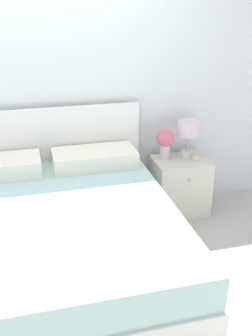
# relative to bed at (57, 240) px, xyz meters

# --- Properties ---
(ground_plane) EXTENTS (12.00, 12.00, 0.00)m
(ground_plane) POSITION_rel_bed_xyz_m (0.00, 0.90, -0.32)
(ground_plane) COLOR #BCB7B2
(wall_back) EXTENTS (8.00, 0.06, 2.60)m
(wall_back) POSITION_rel_bed_xyz_m (0.00, 0.97, 0.98)
(wall_back) COLOR white
(wall_back) RESTS_ON ground_plane
(bed) EXTENTS (1.74, 1.93, 1.09)m
(bed) POSITION_rel_bed_xyz_m (0.00, 0.00, 0.00)
(bed) COLOR white
(bed) RESTS_ON ground_plane
(nightstand) EXTENTS (0.51, 0.41, 0.56)m
(nightstand) POSITION_rel_bed_xyz_m (1.24, 0.69, -0.04)
(nightstand) COLOR silver
(nightstand) RESTS_ON ground_plane
(table_lamp) EXTENTS (0.20, 0.20, 0.35)m
(table_lamp) POSITION_rel_bed_xyz_m (1.32, 0.75, 0.48)
(table_lamp) COLOR white
(table_lamp) RESTS_ON nightstand
(flower_vase) EXTENTS (0.17, 0.17, 0.29)m
(flower_vase) POSITION_rel_bed_xyz_m (1.10, 0.75, 0.41)
(flower_vase) COLOR silver
(flower_vase) RESTS_ON nightstand
(alarm_clock) EXTENTS (0.07, 0.04, 0.06)m
(alarm_clock) POSITION_rel_bed_xyz_m (1.36, 0.64, 0.26)
(alarm_clock) COLOR beige
(alarm_clock) RESTS_ON nightstand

